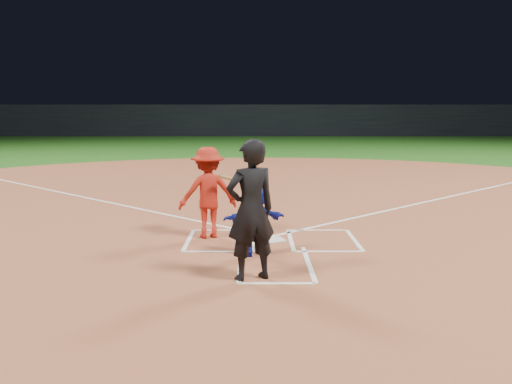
{
  "coord_description": "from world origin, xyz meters",
  "views": [
    {
      "loc": [
        -0.33,
        -10.69,
        2.45
      ],
      "look_at": [
        -0.3,
        -0.4,
        1.0
      ],
      "focal_mm": 40.0,
      "sensor_mm": 36.0,
      "label": 1
    }
  ],
  "objects_px": {
    "batter_at_plate": "(208,193)",
    "umpire": "(251,210)",
    "catcher": "(256,221)",
    "home_plate": "(272,240)"
  },
  "relations": [
    {
      "from": "batter_at_plate",
      "to": "umpire",
      "type": "bearing_deg",
      "value": -73.31
    },
    {
      "from": "catcher",
      "to": "umpire",
      "type": "height_order",
      "value": "umpire"
    },
    {
      "from": "home_plate",
      "to": "catcher",
      "type": "height_order",
      "value": "catcher"
    },
    {
      "from": "home_plate",
      "to": "batter_at_plate",
      "type": "distance_m",
      "value": 1.53
    },
    {
      "from": "umpire",
      "to": "catcher",
      "type": "bearing_deg",
      "value": -117.51
    },
    {
      "from": "home_plate",
      "to": "catcher",
      "type": "xyz_separation_m",
      "value": [
        -0.3,
        -1.16,
        0.59
      ]
    },
    {
      "from": "umpire",
      "to": "home_plate",
      "type": "bearing_deg",
      "value": -122.76
    },
    {
      "from": "umpire",
      "to": "batter_at_plate",
      "type": "distance_m",
      "value": 2.96
    },
    {
      "from": "home_plate",
      "to": "umpire",
      "type": "distance_m",
      "value": 2.79
    },
    {
      "from": "home_plate",
      "to": "batter_at_plate",
      "type": "relative_size",
      "value": 0.34
    }
  ]
}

